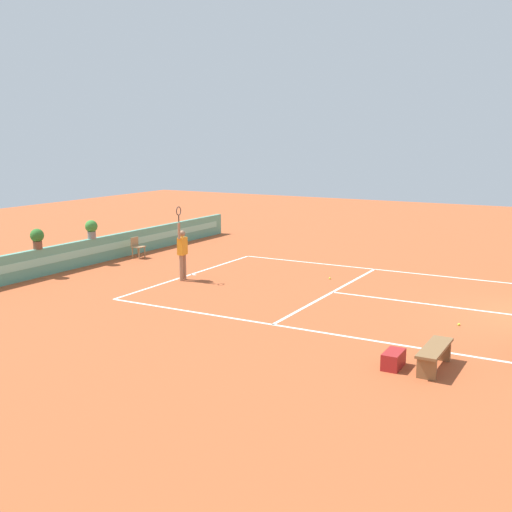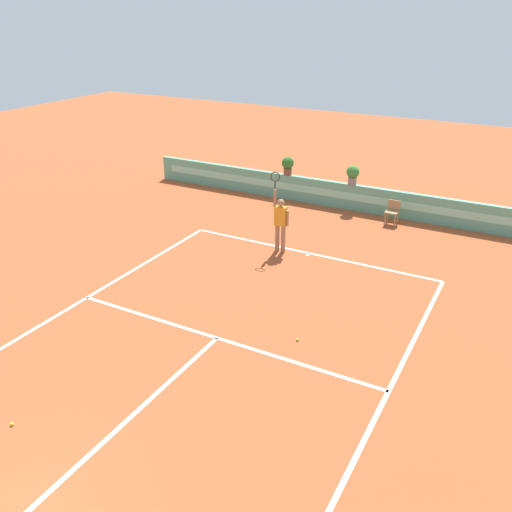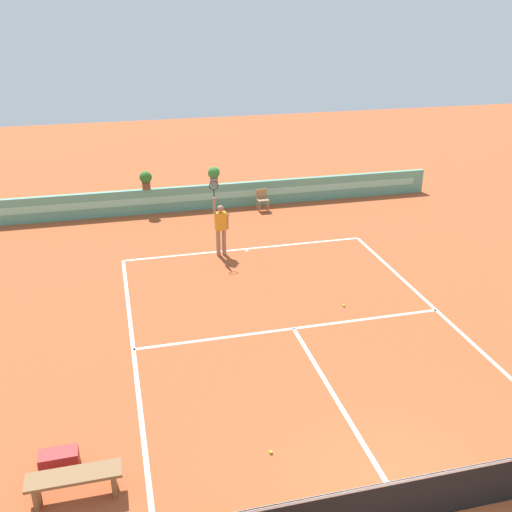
# 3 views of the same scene
# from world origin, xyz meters

# --- Properties ---
(ground_plane) EXTENTS (60.00, 60.00, 0.00)m
(ground_plane) POSITION_xyz_m (0.00, 6.00, 0.00)
(ground_plane) COLOR #A84C28
(court_lines) EXTENTS (8.32, 11.94, 0.01)m
(court_lines) POSITION_xyz_m (0.00, 6.72, 0.00)
(court_lines) COLOR white
(court_lines) RESTS_ON ground
(net) EXTENTS (8.92, 0.10, 1.00)m
(net) POSITION_xyz_m (0.00, 0.00, 0.51)
(net) COLOR #333333
(net) RESTS_ON ground
(back_wall_barrier) EXTENTS (18.00, 0.21, 1.00)m
(back_wall_barrier) POSITION_xyz_m (0.00, 16.39, 0.50)
(back_wall_barrier) COLOR #599E84
(back_wall_barrier) RESTS_ON ground
(ball_kid_chair) EXTENTS (0.44, 0.44, 0.85)m
(ball_kid_chair) POSITION_xyz_m (1.57, 15.66, 0.48)
(ball_kid_chair) COLOR #99754C
(ball_kid_chair) RESTS_ON ground
(bench_courtside) EXTENTS (1.60, 0.44, 0.51)m
(bench_courtside) POSITION_xyz_m (-5.34, 1.87, 0.38)
(bench_courtside) COLOR brown
(bench_courtside) RESTS_ON ground
(gear_bag) EXTENTS (0.70, 0.37, 0.36)m
(gear_bag) POSITION_xyz_m (-5.65, 2.67, 0.18)
(gear_bag) COLOR maroon
(gear_bag) RESTS_ON ground
(tennis_player) EXTENTS (0.62, 0.26, 2.58)m
(tennis_player) POSITION_xyz_m (-0.90, 11.60, 1.05)
(tennis_player) COLOR #9E7051
(tennis_player) RESTS_ON ground
(tennis_ball_near_baseline) EXTENTS (0.07, 0.07, 0.07)m
(tennis_ball_near_baseline) POSITION_xyz_m (1.72, 7.20, 0.03)
(tennis_ball_near_baseline) COLOR #CCE033
(tennis_ball_near_baseline) RESTS_ON ground
(tennis_ball_mid_court) EXTENTS (0.07, 0.07, 0.07)m
(tennis_ball_mid_court) POSITION_xyz_m (-1.80, 2.08, 0.03)
(tennis_ball_mid_court) COLOR #CCE033
(tennis_ball_mid_court) RESTS_ON ground
(potted_plant_left) EXTENTS (0.48, 0.48, 0.72)m
(potted_plant_left) POSITION_xyz_m (-2.93, 16.39, 1.41)
(potted_plant_left) COLOR brown
(potted_plant_left) RESTS_ON back_wall_barrier
(potted_plant_centre) EXTENTS (0.48, 0.48, 0.72)m
(potted_plant_centre) POSITION_xyz_m (-0.24, 16.39, 1.41)
(potted_plant_centre) COLOR gray
(potted_plant_centre) RESTS_ON back_wall_barrier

